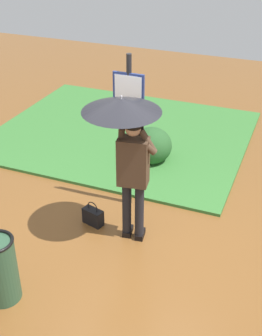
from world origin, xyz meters
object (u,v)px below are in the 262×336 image
(person_with_umbrella, at_px, (127,134))
(handbag, at_px, (93,216))
(trash_bin, at_px, (0,269))
(info_sign_post, at_px, (129,116))

(person_with_umbrella, xyz_separation_m, handbag, (0.55, -0.07, -1.42))
(handbag, relative_size, trash_bin, 0.44)
(person_with_umbrella, bearing_deg, handbag, -7.35)
(person_with_umbrella, xyz_separation_m, trash_bin, (0.90, 1.57, -1.13))
(person_with_umbrella, height_order, info_sign_post, info_sign_post)
(handbag, bearing_deg, trash_bin, 78.15)
(person_with_umbrella, xyz_separation_m, info_sign_post, (0.28, -0.75, -0.11))
(trash_bin, bearing_deg, handbag, -101.85)
(handbag, distance_m, trash_bin, 1.70)
(person_with_umbrella, relative_size, info_sign_post, 0.89)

